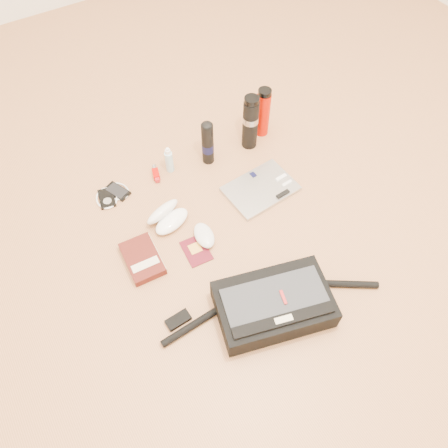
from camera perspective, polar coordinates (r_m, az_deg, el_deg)
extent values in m
plane|color=#B07649|center=(1.67, 2.19, -3.08)|extent=(4.00, 4.00, 0.00)
cube|color=black|center=(1.52, 6.47, -10.39)|extent=(0.43, 0.33, 0.09)
cube|color=#2A2C31|center=(1.47, 6.77, -9.85)|extent=(0.37, 0.25, 0.01)
cube|color=black|center=(1.45, 7.78, -12.32)|extent=(0.34, 0.13, 0.01)
cube|color=beige|center=(1.44, 7.78, -12.30)|extent=(0.06, 0.04, 0.01)
cube|color=#A21A1B|center=(1.47, 7.73, -9.52)|extent=(0.02, 0.05, 0.01)
cylinder|color=black|center=(1.52, -4.13, -13.07)|extent=(0.24, 0.04, 0.03)
cylinder|color=black|center=(1.64, 15.48, -7.56)|extent=(0.21, 0.15, 0.03)
cube|color=black|center=(1.54, -6.00, -12.36)|extent=(0.09, 0.05, 0.02)
cube|color=#ACACAE|center=(1.83, 4.78, 4.58)|extent=(0.30, 0.22, 0.02)
cube|color=black|center=(1.87, 3.83, 6.45)|extent=(0.02, 0.03, 0.00)
cube|color=white|center=(1.87, 7.48, 6.06)|extent=(0.05, 0.02, 0.01)
cube|color=silver|center=(1.85, 8.24, 5.30)|extent=(0.05, 0.02, 0.01)
cube|color=black|center=(1.81, 7.69, 3.91)|extent=(0.06, 0.02, 0.01)
cube|color=#46130E|center=(1.66, -10.63, -4.50)|extent=(0.13, 0.19, 0.03)
cube|color=beige|center=(1.66, -8.70, -3.69)|extent=(0.02, 0.18, 0.03)
cube|color=beige|center=(1.62, -10.25, -5.21)|extent=(0.10, 0.04, 0.00)
cube|color=#4E0C17|center=(1.67, -3.64, -3.49)|extent=(0.10, 0.13, 0.00)
cube|color=gold|center=(1.67, -3.79, -3.17)|extent=(0.05, 0.05, 0.00)
ellipsoid|color=silver|center=(1.68, -2.61, -1.49)|extent=(0.09, 0.13, 0.04)
ellipsoid|color=white|center=(1.72, -6.83, 0.35)|extent=(0.17, 0.12, 0.05)
ellipsoid|color=white|center=(1.73, -8.03, 1.61)|extent=(0.17, 0.12, 0.09)
ellipsoid|color=black|center=(1.71, -7.58, -0.20)|extent=(0.05, 0.04, 0.01)
ellipsoid|color=black|center=(1.73, -6.11, 1.05)|extent=(0.05, 0.04, 0.01)
cylinder|color=black|center=(1.72, -6.85, 0.47)|extent=(0.02, 0.01, 0.00)
cube|color=black|center=(1.87, -15.06, 3.27)|extent=(0.08, 0.11, 0.01)
cylinder|color=#A2A2A4|center=(1.85, -14.99, 2.92)|extent=(0.04, 0.04, 0.00)
torus|color=white|center=(1.87, -15.06, 3.29)|extent=(0.11, 0.11, 0.01)
cube|color=black|center=(1.88, -13.77, 4.16)|extent=(0.09, 0.12, 0.01)
cube|color=black|center=(1.88, -13.80, 4.27)|extent=(0.08, 0.10, 0.00)
torus|color=silver|center=(1.88, -13.77, 4.18)|extent=(0.11, 0.11, 0.01)
cube|color=#AF0500|center=(1.90, -8.87, 6.45)|extent=(0.04, 0.06, 0.02)
cube|color=#B31B1F|center=(1.88, -8.70, 5.72)|extent=(0.02, 0.02, 0.02)
cylinder|color=#9A999C|center=(1.92, -9.05, 7.20)|extent=(0.03, 0.03, 0.02)
cylinder|color=#A4D1E3|center=(1.89, -7.16, 8.07)|extent=(0.04, 0.04, 0.10)
cylinder|color=white|center=(1.84, -7.35, 9.33)|extent=(0.03, 0.03, 0.02)
cylinder|color=white|center=(1.83, -7.40, 9.63)|extent=(0.02, 0.02, 0.01)
cylinder|color=black|center=(1.87, -2.15, 10.45)|extent=(0.06, 0.06, 0.21)
cylinder|color=black|center=(1.89, -2.12, 9.96)|extent=(0.06, 0.06, 0.04)
ellipsoid|color=black|center=(1.80, -2.25, 12.77)|extent=(0.06, 0.06, 0.02)
cylinder|color=black|center=(1.94, 3.44, 12.85)|extent=(0.08, 0.08, 0.24)
cylinder|color=#9B9B9E|center=(1.92, 3.49, 13.50)|extent=(0.08, 0.08, 0.03)
cylinder|color=black|center=(1.85, 3.65, 15.83)|extent=(0.07, 0.07, 0.02)
cylinder|color=#B30E00|center=(2.01, 5.09, 14.12)|extent=(0.07, 0.07, 0.22)
cylinder|color=black|center=(1.93, 5.36, 16.76)|extent=(0.07, 0.07, 0.02)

